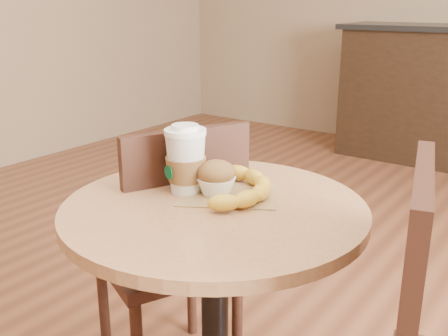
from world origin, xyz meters
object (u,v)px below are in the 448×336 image
cafe_table (215,280)px  muffin (216,178)px  coffee_cup (186,162)px  chair_left (173,250)px  banana (237,188)px

cafe_table → muffin: 0.26m
cafe_table → coffee_cup: size_ratio=4.29×
chair_left → coffee_cup: (0.16, -0.12, 0.34)m
chair_left → cafe_table: bearing=86.2°
chair_left → banana: (0.28, -0.07, 0.28)m
cafe_table → coffee_cup: coffee_cup is taller
coffee_cup → muffin: 0.09m
cafe_table → muffin: size_ratio=7.63×
coffee_cup → banana: (0.12, 0.05, -0.06)m
cafe_table → muffin: (-0.03, 0.05, 0.25)m
coffee_cup → muffin: coffee_cup is taller
cafe_table → chair_left: (-0.27, 0.15, -0.05)m
cafe_table → chair_left: 0.31m
muffin → cafe_table: bearing=-58.2°
muffin → banana: bearing=24.6°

